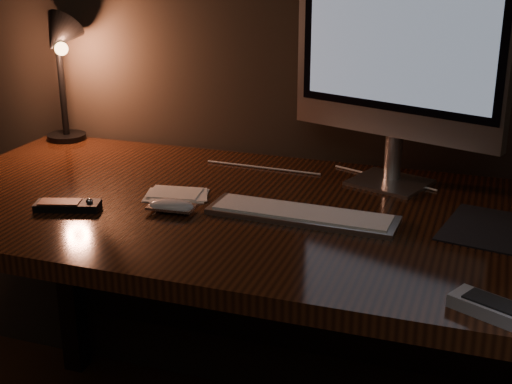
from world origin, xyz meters
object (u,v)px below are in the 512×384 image
(monitor, at_px, (398,48))
(mouse, at_px, (172,207))
(keyboard, at_px, (302,214))
(desk_lamp, at_px, (60,54))
(media_remote, at_px, (68,205))
(desk, at_px, (281,252))

(monitor, height_order, mouse, monitor)
(keyboard, height_order, desk_lamp, desk_lamp)
(monitor, bearing_deg, desk_lamp, -164.97)
(media_remote, distance_m, desk_lamp, 0.58)
(desk, bearing_deg, media_remote, -152.29)
(desk_lamp, bearing_deg, desk, -33.64)
(desk, bearing_deg, mouse, -141.50)
(mouse, height_order, media_remote, media_remote)
(desk, distance_m, keyboard, 0.18)
(mouse, xyz_separation_m, desk_lamp, (-0.50, 0.39, 0.24))
(desk_lamp, bearing_deg, monitor, -19.12)
(mouse, bearing_deg, monitor, 34.86)
(mouse, bearing_deg, media_remote, -168.28)
(mouse, distance_m, desk_lamp, 0.68)
(keyboard, bearing_deg, desk, 129.36)
(desk, bearing_deg, desk_lamp, 161.58)
(keyboard, bearing_deg, monitor, 64.87)
(desk, xyz_separation_m, monitor, (0.21, 0.17, 0.44))
(monitor, distance_m, keyboard, 0.43)
(mouse, xyz_separation_m, media_remote, (-0.21, -0.06, -0.00))
(desk, xyz_separation_m, keyboard, (0.07, -0.10, 0.14))
(media_remote, bearing_deg, desk_lamp, 105.85)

